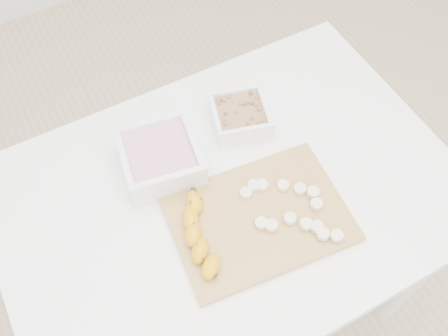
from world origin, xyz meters
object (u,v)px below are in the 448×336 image
banana (200,236)px  bowl_yogurt (161,158)px  bowl_granola (240,116)px  table (230,213)px  cutting_board (259,218)px

banana → bowl_yogurt: bearing=113.4°
bowl_granola → table: bearing=-125.4°
bowl_granola → cutting_board: bowl_granola is taller
cutting_board → banana: 0.14m
table → bowl_granola: (0.11, 0.15, 0.13)m
cutting_board → banana: (-0.13, 0.01, 0.02)m
bowl_granola → banana: bowl_granola is taller
bowl_yogurt → banana: 0.20m
bowl_granola → banana: (-0.22, -0.23, 0.00)m
bowl_granola → cutting_board: (-0.09, -0.24, -0.02)m
cutting_board → table: bearing=104.3°
banana → bowl_granola: bearing=71.4°
table → bowl_yogurt: bowl_yogurt is taller
bowl_yogurt → bowl_granola: (0.21, 0.02, -0.01)m
bowl_granola → banana: size_ratio=0.83×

